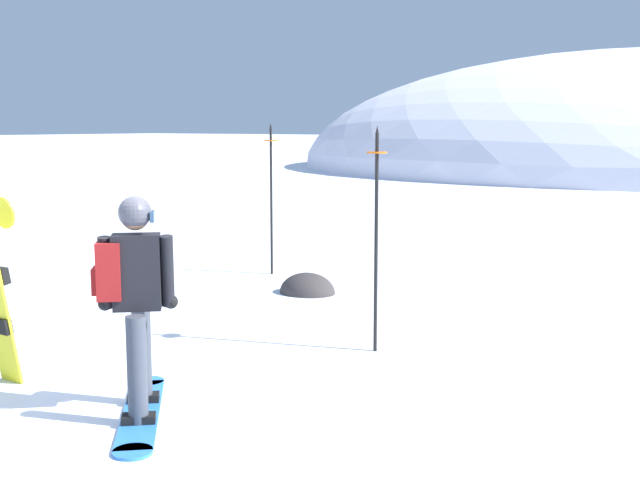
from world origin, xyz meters
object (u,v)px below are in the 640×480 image
(snowboarder_main, at_px, (134,300))
(piste_marker_near, at_px, (376,225))
(piste_marker_far, at_px, (271,190))
(rock_mid, at_px, (307,293))

(snowboarder_main, height_order, piste_marker_near, piste_marker_near)
(snowboarder_main, xyz_separation_m, piste_marker_far, (-2.74, 5.43, 0.37))
(rock_mid, bearing_deg, piste_marker_far, 145.04)
(snowboarder_main, relative_size, piste_marker_far, 0.75)
(snowboarder_main, distance_m, rock_mid, 4.88)
(snowboarder_main, distance_m, piste_marker_far, 6.09)
(piste_marker_far, height_order, rock_mid, piste_marker_far)
(snowboarder_main, bearing_deg, piste_marker_near, 75.61)
(piste_marker_near, xyz_separation_m, piste_marker_far, (-3.41, 2.83, 0.02))
(snowboarder_main, bearing_deg, rock_mid, 108.17)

